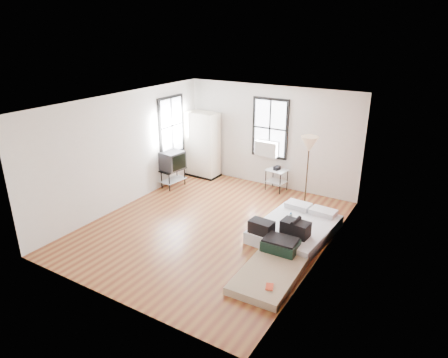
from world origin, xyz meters
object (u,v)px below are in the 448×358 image
Objects in this scene: floor_lamp at (309,148)px; tv_stand at (173,162)px; wardrobe at (203,145)px; side_table at (277,174)px; mattress_bare at (273,265)px; mattress_main at (295,228)px.

tv_stand is (-3.70, -0.44, -0.87)m from floor_lamp.
wardrobe is 2.75× the size of side_table.
mattress_bare is 3.92m from side_table.
side_table is 2.88m from tv_stand.
side_table is at bearing 32.81° from tv_stand.
wardrobe is at bearing -178.30° from side_table.
wardrobe reaches higher than side_table.
mattress_bare is at bearing -81.03° from floor_lamp.
mattress_bare is at bearing -40.11° from wardrobe.
tv_stand reaches higher than side_table.
tv_stand is (-4.14, 2.33, 0.61)m from mattress_bare.
mattress_main is at bearing 95.02° from mattress_bare.
mattress_main is 4.33m from wardrobe.
mattress_main is 2.53m from side_table.
wardrobe is (-3.74, 2.02, 0.79)m from mattress_main.
wardrobe is (-3.92, 3.51, 0.84)m from mattress_bare.
tv_stand is (-0.21, -1.18, -0.23)m from wardrobe.
floor_lamp is at bearing -10.26° from wardrobe.
wardrobe reaches higher than mattress_bare.
tv_stand is at bearing -98.59° from wardrobe.
floor_lamp is 1.82× the size of tv_stand.
floor_lamp reaches higher than mattress_main.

